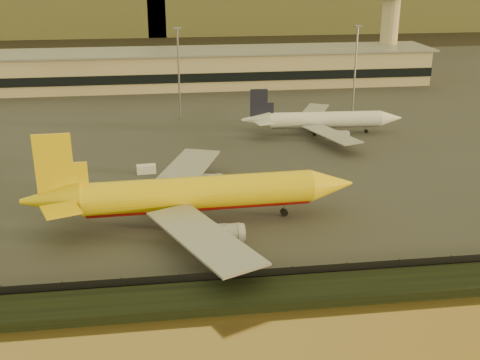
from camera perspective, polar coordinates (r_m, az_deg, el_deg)
The scene contains 11 objects.
ground at distance 98.98m, azimuth 2.18°, elevation -5.92°, with size 900.00×900.00×0.00m, color black.
embankment at distance 84.04m, azimuth 4.19°, elevation -10.63°, with size 320.00×7.00×1.40m, color black.
tarmac at distance 188.06m, azimuth -2.80°, elevation 7.05°, with size 320.00×220.00×0.20m, color #2D2D2D.
perimeter_fence at distance 87.11m, azimuth 3.66°, elevation -8.95°, with size 300.00×0.05×2.20m, color black.
terminal_building at distance 216.06m, azimuth -7.47°, elevation 10.35°, with size 202.00×25.00×12.60m.
control_tower at distance 235.44m, azimuth 14.06°, elevation 14.56°, with size 11.20×11.20×35.50m.
apron_light_masts at distance 167.46m, azimuth 2.95°, elevation 10.81°, with size 152.20×12.20×25.40m.
dhl_cargo_jet at distance 103.96m, azimuth -4.42°, elevation -1.41°, with size 57.38×56.28×17.16m.
white_narrowbody_jet at distance 157.92m, azimuth 7.80°, elevation 5.63°, with size 42.16×41.12×12.12m.
gse_vehicle_yellow at distance 118.86m, azimuth 0.48°, elevation -0.71°, with size 3.42×1.54×1.54m, color yellow.
gse_vehicle_white at distance 130.12m, azimuth -8.88°, elevation 1.03°, with size 4.03×1.82×1.82m, color silver.
Camera 1 is at (-15.67, -87.13, 44.28)m, focal length 45.00 mm.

